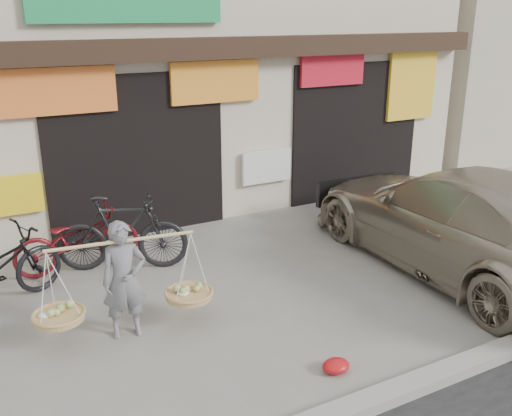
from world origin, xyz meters
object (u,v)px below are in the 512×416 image
bike_1 (122,233)px  bike_2 (77,239)px  suv (461,220)px  street_vendor (125,285)px

bike_1 → bike_2: bearing=84.4°
bike_2 → suv: bearing=-119.9°
street_vendor → bike_1: street_vendor is taller
bike_2 → street_vendor: bearing=-178.9°
street_vendor → bike_1: (0.47, 1.81, -0.07)m
street_vendor → bike_1: bearing=83.0°
suv → bike_1: bearing=-26.2°
street_vendor → bike_2: size_ratio=1.12×
street_vendor → suv: (4.81, -0.50, 0.13)m
street_vendor → bike_1: 1.87m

